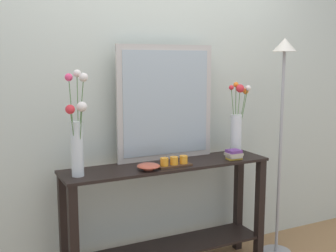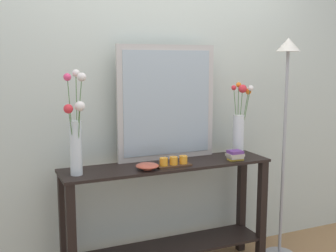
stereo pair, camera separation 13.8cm
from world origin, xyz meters
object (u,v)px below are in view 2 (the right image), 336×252
candle_tray (174,162)px  book_stack (235,155)px  console_table (168,209)px  vase_right (239,126)px  mirror_leaning (167,103)px  tall_vase_left (76,133)px  floor_lamp (285,112)px  decorative_bowl (147,166)px

candle_tray → book_stack: book_stack is taller
console_table → vase_right: bearing=3.7°
mirror_leaning → vase_right: bearing=-10.7°
tall_vase_left → book_stack: 1.16m
mirror_leaning → book_stack: mirror_leaning is taller
mirror_leaning → vase_right: 0.59m
console_table → book_stack: book_stack is taller
book_stack → floor_lamp: floor_lamp is taller
tall_vase_left → floor_lamp: bearing=-1.5°
console_table → candle_tray: (0.01, -0.08, 0.36)m
mirror_leaning → book_stack: (0.44, -0.24, -0.38)m
vase_right → tall_vase_left: bearing=-176.5°
decorative_bowl → floor_lamp: 1.17m
book_stack → vase_right: bearing=49.1°
mirror_leaning → candle_tray: 0.45m
vase_right → book_stack: vase_right is taller
mirror_leaning → book_stack: size_ratio=7.06×
console_table → floor_lamp: size_ratio=0.87×
floor_lamp → mirror_leaning: bearing=165.8°
console_table → candle_tray: candle_tray is taller
console_table → floor_lamp: 1.15m
tall_vase_left → floor_lamp: (1.58, -0.04, 0.06)m
book_stack → tall_vase_left: bearing=177.1°
console_table → candle_tray: bearing=-84.3°
candle_tray → decorative_bowl: candle_tray is taller
console_table → decorative_bowl: decorative_bowl is taller
mirror_leaning → candle_tray: size_ratio=3.39×
console_table → vase_right: vase_right is taller
console_table → tall_vase_left: (-0.64, -0.04, 0.60)m
decorative_bowl → book_stack: book_stack is taller
vase_right → floor_lamp: (0.33, -0.12, 0.11)m
console_table → mirror_leaning: 0.76m
console_table → candle_tray: size_ratio=6.14×
vase_right → floor_lamp: 0.37m
mirror_leaning → floor_lamp: 0.92m
candle_tray → floor_lamp: size_ratio=0.14×
mirror_leaning → tall_vase_left: size_ratio=1.25×
mirror_leaning → book_stack: bearing=-28.8°
console_table → floor_lamp: floor_lamp is taller
tall_vase_left → candle_tray: size_ratio=2.71×
console_table → book_stack: 0.62m
mirror_leaning → tall_vase_left: bearing=-165.4°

